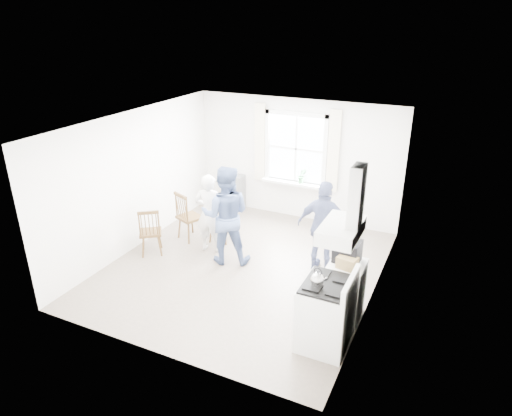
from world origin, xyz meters
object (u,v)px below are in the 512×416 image
(windsor_chair_a, at_px, (218,216))
(windsor_chair_c, at_px, (150,228))
(person_mid, at_px, (226,215))
(windsor_chair_b, at_px, (185,212))
(person_right, at_px, (324,227))
(person_left, at_px, (209,213))
(low_cabinet, at_px, (345,290))
(gas_stove, at_px, (326,313))
(stereo_stack, at_px, (347,251))

(windsor_chair_a, relative_size, windsor_chair_c, 0.99)
(windsor_chair_c, distance_m, person_mid, 1.46)
(windsor_chair_b, height_order, person_right, person_right)
(windsor_chair_a, height_order, person_right, person_right)
(person_left, bearing_deg, person_mid, 145.87)
(low_cabinet, bearing_deg, windsor_chair_a, 155.55)
(person_left, height_order, person_right, person_right)
(low_cabinet, relative_size, person_mid, 0.50)
(gas_stove, height_order, windsor_chair_c, gas_stove)
(windsor_chair_b, xyz_separation_m, person_left, (0.66, -0.16, 0.15))
(windsor_chair_a, distance_m, person_right, 2.17)
(stereo_stack, xyz_separation_m, person_left, (-2.81, 0.89, -0.30))
(gas_stove, distance_m, stereo_stack, 0.96)
(gas_stove, distance_m, windsor_chair_c, 3.80)
(windsor_chair_a, height_order, windsor_chair_c, windsor_chair_c)
(person_left, bearing_deg, gas_stove, 140.18)
(stereo_stack, xyz_separation_m, person_mid, (-2.34, 0.67, -0.16))
(person_right, bearing_deg, windsor_chair_c, 18.45)
(low_cabinet, height_order, stereo_stack, stereo_stack)
(windsor_chair_c, bearing_deg, person_left, 36.21)
(windsor_chair_a, height_order, person_mid, person_mid)
(low_cabinet, distance_m, windsor_chair_c, 3.75)
(gas_stove, xyz_separation_m, windsor_chair_c, (-3.66, 1.00, 0.09))
(stereo_stack, bearing_deg, windsor_chair_a, 156.44)
(gas_stove, height_order, windsor_chair_a, gas_stove)
(windsor_chair_b, xyz_separation_m, windsor_chair_c, (-0.23, -0.81, -0.04))
(person_right, bearing_deg, windsor_chair_b, 3.59)
(low_cabinet, xyz_separation_m, windsor_chair_b, (-3.51, 1.11, 0.16))
(person_mid, bearing_deg, gas_stove, 127.13)
(person_left, bearing_deg, low_cabinet, 152.45)
(windsor_chair_b, bearing_deg, windsor_chair_c, -105.51)
(person_left, bearing_deg, stereo_stack, 153.49)
(gas_stove, height_order, low_cabinet, gas_stove)
(person_left, height_order, person_mid, person_mid)
(windsor_chair_a, height_order, person_left, person_left)
(windsor_chair_b, height_order, person_mid, person_mid)
(stereo_stack, distance_m, windsor_chair_a, 3.13)
(gas_stove, relative_size, person_mid, 0.62)
(low_cabinet, xyz_separation_m, windsor_chair_a, (-2.86, 1.30, 0.12))
(windsor_chair_b, xyz_separation_m, person_right, (2.80, 0.06, 0.20))
(windsor_chair_b, bearing_deg, gas_stove, -27.83)
(gas_stove, distance_m, windsor_chair_b, 3.89)
(person_mid, height_order, person_right, person_mid)
(low_cabinet, height_order, person_mid, person_mid)
(stereo_stack, bearing_deg, person_left, 162.51)
(windsor_chair_b, relative_size, person_right, 0.62)
(windsor_chair_c, relative_size, person_mid, 0.52)
(person_right, bearing_deg, windsor_chair_a, -0.99)
(windsor_chair_b, bearing_deg, person_right, 1.29)
(person_left, xyz_separation_m, person_mid, (0.47, -0.22, 0.14))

